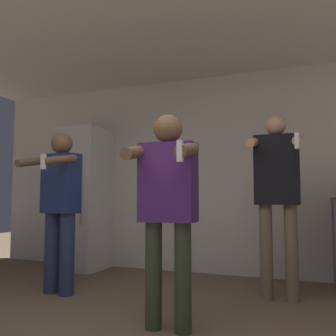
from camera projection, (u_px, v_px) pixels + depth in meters
wall_back at (227, 173)px, 4.78m from camera, size 7.00×0.06×2.55m
ceiling_slab at (188, 21)px, 3.43m from camera, size 7.00×3.61×0.05m
refrigerator at (83, 198)px, 5.14m from camera, size 0.61×0.67×1.91m
person_woman_foreground at (168, 199)px, 2.77m from camera, size 0.49×0.43×1.59m
person_man_side at (60, 203)px, 3.81m from camera, size 0.49×0.57×1.63m
person_spectator_back at (277, 187)px, 3.58m from camera, size 0.48×0.49×1.76m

